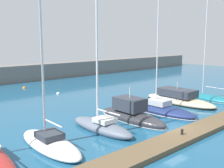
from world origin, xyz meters
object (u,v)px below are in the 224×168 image
object	(u,v)px
sailboat_teal_seventh	(209,98)
mooring_buoy_white	(58,94)
dock_bollard	(182,132)
sailboat_white_second	(50,141)
sailboat_navy_fifth	(158,108)
motorboat_sand_sixth	(178,99)
sailboat_slate_third	(101,125)
mooring_buoy_orange	(24,88)
motorboat_charcoal_fourth	(131,115)

from	to	relation	value
sailboat_teal_seventh	mooring_buoy_white	xyz separation A→B (m)	(-12.70, 16.89, -0.25)
dock_bollard	sailboat_white_second	bearing A→B (deg)	147.20
sailboat_navy_fifth	motorboat_sand_sixth	world-z (taller)	sailboat_navy_fifth
sailboat_navy_fifth	sailboat_teal_seventh	xyz separation A→B (m)	(9.72, -0.91, -0.15)
motorboat_sand_sixth	dock_bollard	distance (m)	12.95
sailboat_white_second	mooring_buoy_white	xyz separation A→B (m)	(11.09, 17.11, -0.46)
sailboat_slate_third	dock_bollard	bearing A→B (deg)	-150.41
dock_bollard	sailboat_teal_seventh	bearing A→B (deg)	20.93
motorboat_sand_sixth	mooring_buoy_orange	world-z (taller)	motorboat_sand_sixth
sailboat_navy_fifth	sailboat_slate_third	bearing A→B (deg)	95.57
sailboat_navy_fifth	sailboat_teal_seventh	size ratio (longest dim) A/B	1.30
sailboat_white_second	dock_bollard	bearing A→B (deg)	-120.64
sailboat_slate_third	motorboat_sand_sixth	size ratio (longest dim) A/B	1.59
motorboat_charcoal_fourth	sailboat_teal_seventh	distance (m)	14.28
motorboat_charcoal_fourth	mooring_buoy_orange	bearing A→B (deg)	1.15
motorboat_sand_sixth	mooring_buoy_white	bearing A→B (deg)	28.90
sailboat_teal_seventh	mooring_buoy_white	bearing A→B (deg)	39.83
sailboat_white_second	motorboat_sand_sixth	distance (m)	19.30
motorboat_sand_sixth	dock_bollard	world-z (taller)	motorboat_sand_sixth
sailboat_white_second	motorboat_sand_sixth	bearing A→B (deg)	-82.16
sailboat_navy_fifth	mooring_buoy_orange	bearing A→B (deg)	10.79
motorboat_charcoal_fourth	motorboat_sand_sixth	bearing A→B (deg)	-82.54
sailboat_navy_fifth	motorboat_sand_sixth	xyz separation A→B (m)	(5.13, 0.77, 0.10)
motorboat_sand_sixth	mooring_buoy_orange	bearing A→B (deg)	23.64
sailboat_teal_seventh	mooring_buoy_white	size ratio (longest dim) A/B	30.42
motorboat_charcoal_fourth	mooring_buoy_orange	world-z (taller)	motorboat_charcoal_fourth
mooring_buoy_white	dock_bollard	size ratio (longest dim) A/B	1.20
mooring_buoy_white	motorboat_charcoal_fourth	bearing A→B (deg)	-95.46
motorboat_sand_sixth	sailboat_teal_seventh	xyz separation A→B (m)	(4.59, -1.69, -0.24)
dock_bollard	sailboat_navy_fifth	bearing A→B (deg)	50.98
motorboat_sand_sixth	sailboat_teal_seventh	distance (m)	4.89
motorboat_charcoal_fourth	dock_bollard	bearing A→B (deg)	173.15
sailboat_white_second	dock_bollard	xyz separation A→B (m)	(8.64, -5.57, 0.14)
mooring_buoy_orange	mooring_buoy_white	size ratio (longest dim) A/B	1.11
motorboat_charcoal_fourth	mooring_buoy_white	size ratio (longest dim) A/B	15.81
sailboat_slate_third	mooring_buoy_white	distance (m)	17.87
sailboat_slate_third	mooring_buoy_orange	world-z (taller)	sailboat_slate_third
sailboat_slate_third	motorboat_sand_sixth	xyz separation A→B (m)	(14.02, 1.65, -0.07)
sailboat_white_second	mooring_buoy_white	distance (m)	20.40
sailboat_navy_fifth	mooring_buoy_white	world-z (taller)	sailboat_navy_fifth
sailboat_white_second	sailboat_navy_fifth	distance (m)	14.13
sailboat_teal_seventh	sailboat_navy_fifth	bearing A→B (deg)	87.50
sailboat_navy_fifth	motorboat_sand_sixth	size ratio (longest dim) A/B	2.12
mooring_buoy_orange	sailboat_white_second	bearing A→B (deg)	-110.86
sailboat_slate_third	sailboat_navy_fifth	distance (m)	8.94
sailboat_white_second	sailboat_navy_fifth	xyz separation A→B (m)	(14.08, 1.14, -0.06)
motorboat_charcoal_fourth	mooring_buoy_white	distance (m)	16.37
sailboat_white_second	dock_bollard	distance (m)	10.29
motorboat_charcoal_fourth	dock_bollard	xyz separation A→B (m)	(-0.89, -6.40, 0.07)
sailboat_navy_fifth	mooring_buoy_orange	xyz separation A→B (m)	(-4.57, 23.82, -0.40)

